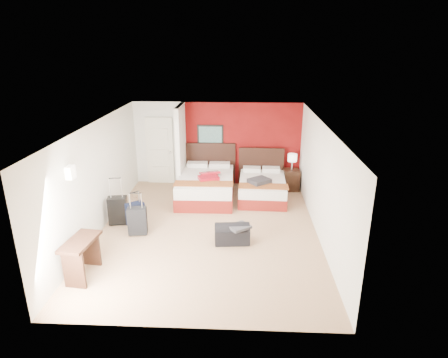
# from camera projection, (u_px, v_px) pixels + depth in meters

# --- Properties ---
(ground) EXTENTS (6.50, 6.50, 0.00)m
(ground) POSITION_uv_depth(u_px,v_px,m) (208.00, 231.00, 8.97)
(ground) COLOR tan
(ground) RESTS_ON ground
(room_walls) EXTENTS (5.02, 6.52, 2.50)m
(room_walls) POSITION_uv_depth(u_px,v_px,m) (158.00, 161.00, 9.94)
(room_walls) COLOR white
(room_walls) RESTS_ON ground
(red_accent_panel) EXTENTS (3.50, 0.04, 2.50)m
(red_accent_panel) POSITION_uv_depth(u_px,v_px,m) (242.00, 144.00, 11.55)
(red_accent_panel) COLOR maroon
(red_accent_panel) RESTS_ON ground
(partition_wall) EXTENTS (0.12, 1.20, 2.50)m
(partition_wall) POSITION_uv_depth(u_px,v_px,m) (181.00, 149.00, 11.05)
(partition_wall) COLOR silver
(partition_wall) RESTS_ON ground
(entry_door) EXTENTS (0.82, 0.06, 2.05)m
(entry_door) POSITION_uv_depth(u_px,v_px,m) (160.00, 151.00, 11.71)
(entry_door) COLOR silver
(entry_door) RESTS_ON ground
(bed_left) EXTENTS (1.54, 2.18, 0.65)m
(bed_left) POSITION_uv_depth(u_px,v_px,m) (206.00, 187.00, 10.76)
(bed_left) COLOR white
(bed_left) RESTS_ON ground
(bed_right) EXTENTS (1.34, 1.87, 0.55)m
(bed_right) POSITION_uv_depth(u_px,v_px,m) (262.00, 189.00, 10.76)
(bed_right) COLOR white
(bed_right) RESTS_ON ground
(red_suitcase_open) EXTENTS (0.75, 0.87, 0.09)m
(red_suitcase_open) POSITION_uv_depth(u_px,v_px,m) (209.00, 176.00, 10.54)
(red_suitcase_open) COLOR #A00D1D
(red_suitcase_open) RESTS_ON bed_left
(jacket_bundle) EXTENTS (0.68, 0.67, 0.13)m
(jacket_bundle) POSITION_uv_depth(u_px,v_px,m) (259.00, 181.00, 10.37)
(jacket_bundle) COLOR #333337
(jacket_bundle) RESTS_ON bed_right
(nightstand) EXTENTS (0.47, 0.47, 0.62)m
(nightstand) POSITION_uv_depth(u_px,v_px,m) (291.00, 180.00, 11.36)
(nightstand) COLOR black
(nightstand) RESTS_ON ground
(table_lamp) EXTENTS (0.34, 0.34, 0.47)m
(table_lamp) POSITION_uv_depth(u_px,v_px,m) (292.00, 162.00, 11.18)
(table_lamp) COLOR beige
(table_lamp) RESTS_ON nightstand
(suitcase_black) EXTENTS (0.48, 0.35, 0.66)m
(suitcase_black) POSITION_uv_depth(u_px,v_px,m) (118.00, 211.00, 9.19)
(suitcase_black) COLOR black
(suitcase_black) RESTS_ON ground
(suitcase_charcoal) EXTENTS (0.45, 0.32, 0.62)m
(suitcase_charcoal) POSITION_uv_depth(u_px,v_px,m) (138.00, 222.00, 8.70)
(suitcase_charcoal) COLOR black
(suitcase_charcoal) RESTS_ON ground
(suitcase_navy) EXTENTS (0.47, 0.44, 0.56)m
(suitcase_navy) POSITION_uv_depth(u_px,v_px,m) (136.00, 215.00, 9.10)
(suitcase_navy) COLOR black
(suitcase_navy) RESTS_ON ground
(duffel_bag) EXTENTS (0.79, 0.47, 0.38)m
(duffel_bag) POSITION_uv_depth(u_px,v_px,m) (232.00, 235.00, 8.38)
(duffel_bag) COLOR black
(duffel_bag) RESTS_ON ground
(jacket_draped) EXTENTS (0.56, 0.55, 0.06)m
(jacket_draped) POSITION_uv_depth(u_px,v_px,m) (239.00, 227.00, 8.25)
(jacket_draped) COLOR #3B3B40
(jacket_draped) RESTS_ON duffel_bag
(desk) EXTENTS (0.55, 0.94, 0.75)m
(desk) POSITION_uv_depth(u_px,v_px,m) (82.00, 258.00, 7.12)
(desk) COLOR black
(desk) RESTS_ON ground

